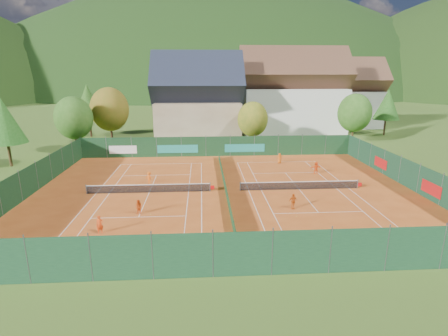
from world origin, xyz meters
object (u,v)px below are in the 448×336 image
player_left_far (149,178)px  player_right_far_b (316,168)px  hotel_block_b (344,97)px  player_left_near (100,225)px  player_right_far_a (280,158)px  player_left_mid (139,207)px  hotel_block_a (292,97)px  ball_hopper (406,230)px  player_right_near (293,201)px  chalet (198,104)px

player_left_far → player_right_far_b: size_ratio=0.89×
player_right_far_b → hotel_block_b: bearing=-119.2°
hotel_block_b → player_left_near: size_ratio=11.62×
hotel_block_b → player_right_far_a: (-21.72, -32.77, -5.91)m
player_left_near → player_left_mid: player_left_near is taller
hotel_block_a → player_left_far: hotel_block_a is taller
player_right_far_b → player_left_near: bearing=30.9°
player_left_near → player_left_far: player_left_near is taller
player_left_near → player_right_far_b: 26.76m
hotel_block_a → ball_hopper: 48.01m
hotel_block_a → player_left_mid: (-24.07, -41.73, -6.70)m
hotel_block_a → hotel_block_b: size_ratio=1.25×
player_left_mid → player_left_far: (-0.34, 8.96, 0.01)m
hotel_block_a → player_right_far_b: bearing=-98.2°
player_left_near → player_right_near: (16.35, 4.07, -0.00)m
hotel_block_b → player_right_far_b: hotel_block_b is taller
hotel_block_b → player_left_far: (-38.41, -40.77, -5.93)m
ball_hopper → player_left_mid: size_ratio=0.58×
hotel_block_b → player_right_near: (-24.09, -49.33, -5.88)m
hotel_block_b → ball_hopper: 58.25m
player_right_near → ball_hopper: bearing=-55.3°
ball_hopper → player_right_far_b: size_ratio=0.52×
chalet → player_left_near: size_ratio=10.89×
player_right_near → chalet: bearing=89.0°
player_right_far_b → player_left_mid: bearing=26.6°
player_right_near → player_right_far_b: bearing=47.5°
player_left_far → player_right_near: bearing=171.7°
player_left_mid → chalet: bearing=104.6°
chalet → player_right_far_a: chalet is taller
player_left_mid → hotel_block_b: bearing=75.2°
player_left_far → player_left_mid: bearing=114.8°
hotel_block_b → player_right_far_a: hotel_block_b is taller
player_left_near → player_right_far_b: size_ratio=0.96×
hotel_block_a → player_left_near: size_ratio=14.53×
chalet → hotel_block_a: hotel_block_a is taller
hotel_block_a → player_right_far_a: (-7.72, -24.77, -6.68)m
hotel_block_b → player_right_near: bearing=-116.0°
ball_hopper → player_left_far: (-21.57, 14.67, 0.14)m
ball_hopper → player_left_near: 23.69m
player_left_far → player_right_far_b: (20.04, 2.50, 0.08)m
hotel_block_a → hotel_block_b: bearing=29.7°
player_right_far_a → player_right_near: bearing=74.1°
player_right_near → player_right_far_a: player_right_near is taller
player_right_far_b → player_left_far: bearing=3.6°
ball_hopper → player_left_far: bearing=145.8°
player_left_mid → player_right_near: bearing=24.3°
player_left_mid → player_right_far_b: player_right_far_b is taller
hotel_block_b → player_left_mid: hotel_block_b is taller
ball_hopper → player_right_far_b: player_right_far_b is taller
chalet → player_left_far: (-5.41, -26.77, -5.93)m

